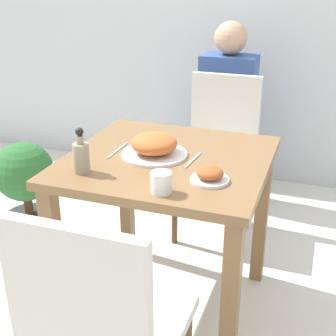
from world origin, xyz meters
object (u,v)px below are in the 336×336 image
chair_far (219,147)px  person_figure (227,116)px  drink_cup (161,183)px  potted_plant_left (28,198)px  chair_near (101,327)px  side_plate (210,175)px  food_plate (154,146)px  sauce_bottle (81,156)px

chair_far → person_figure: size_ratio=0.78×
drink_cup → potted_plant_left: size_ratio=0.11×
chair_near → person_figure: (-0.08, 1.93, 0.06)m
side_plate → potted_plant_left: side_plate is taller
chair_near → chair_far: bearing=-89.1°
food_plate → chair_near: bearing=-81.0°
chair_near → sauce_bottle: (-0.31, 0.49, 0.30)m
chair_near → drink_cup: (0.03, 0.43, 0.27)m
sauce_bottle → person_figure: 1.48m
potted_plant_left → person_figure: 1.35m
sauce_bottle → potted_plant_left: sauce_bottle is taller
chair_near → drink_cup: bearing=-93.6°
chair_near → potted_plant_left: 1.23m
drink_cup → person_figure: 1.52m
drink_cup → potted_plant_left: 1.08m
drink_cup → potted_plant_left: (-0.89, 0.43, -0.42)m
side_plate → person_figure: person_figure is taller
side_plate → person_figure: bearing=99.9°
food_plate → drink_cup: (0.15, -0.31, -0.00)m
chair_far → person_figure: bearing=97.2°
food_plate → side_plate: bearing=-31.1°
chair_far → food_plate: 0.84m
chair_far → side_plate: chair_far is taller
food_plate → potted_plant_left: 0.87m
person_figure → side_plate: bearing=-80.1°
food_plate → side_plate: food_plate is taller
chair_near → chair_far: same height
chair_near → drink_cup: chair_near is taller
food_plate → side_plate: (0.28, -0.17, -0.02)m
chair_far → side_plate: size_ratio=6.44×
chair_near → sauce_bottle: sauce_bottle is taller
sauce_bottle → food_plate: bearing=51.6°
sauce_bottle → person_figure: size_ratio=0.15×
food_plate → drink_cup: 0.34m
chair_near → potted_plant_left: chair_near is taller
food_plate → drink_cup: bearing=-65.0°
food_plate → sauce_bottle: bearing=-128.4°
potted_plant_left → chair_far: bearing=38.5°
side_plate → sauce_bottle: (-0.47, -0.08, 0.04)m
side_plate → sauce_bottle: sauce_bottle is taller
chair_far → drink_cup: 1.13m
side_plate → sauce_bottle: bearing=-170.5°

